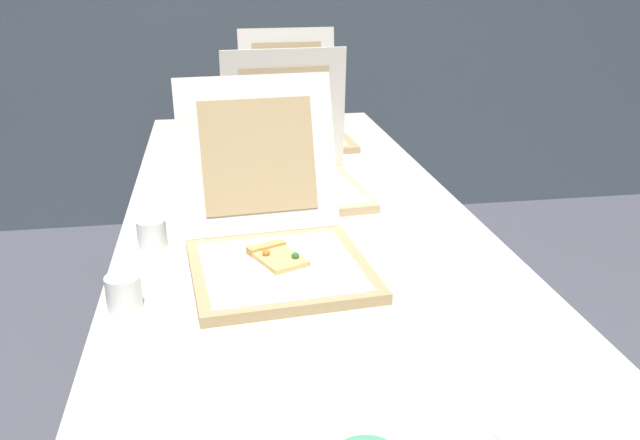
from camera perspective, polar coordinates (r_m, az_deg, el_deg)
table at (r=1.65m, az=-1.68°, el=-1.29°), size 0.86×2.34×0.74m
pizza_box_front at (r=1.36m, az=-3.92°, el=-1.86°), size 0.39×0.49×0.36m
pizza_box_middle at (r=1.79m, az=-2.31°, el=4.02°), size 0.38×0.38×0.37m
pizza_box_back at (r=2.34m, az=-2.11°, el=8.19°), size 0.37×0.41×0.37m
cup_white_near_center at (r=1.50m, az=-14.33°, el=-1.15°), size 0.06×0.06×0.06m
cup_white_near_left at (r=1.25m, az=-16.60°, el=-6.00°), size 0.06×0.06×0.06m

